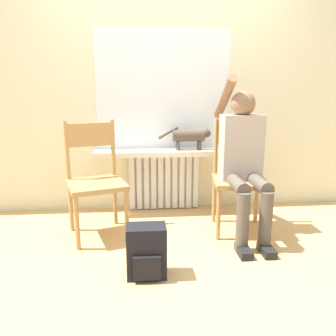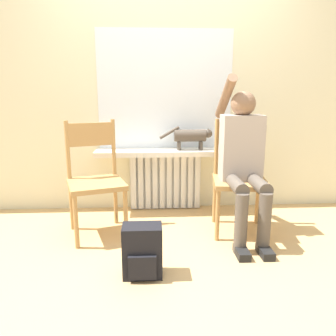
{
  "view_description": "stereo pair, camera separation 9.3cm",
  "coord_description": "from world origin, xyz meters",
  "px_view_note": "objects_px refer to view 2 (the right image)",
  "views": [
    {
      "loc": [
        -0.25,
        -2.14,
        1.21
      ],
      "look_at": [
        0.0,
        0.67,
        0.55
      ],
      "focal_mm": 35.0,
      "sensor_mm": 36.0,
      "label": 1
    },
    {
      "loc": [
        -0.16,
        -2.15,
        1.21
      ],
      "look_at": [
        0.0,
        0.67,
        0.55
      ],
      "focal_mm": 35.0,
      "sensor_mm": 36.0,
      "label": 2
    }
  ],
  "objects_px": {
    "chair_left": "(95,178)",
    "backpack": "(142,251)",
    "chair_right": "(240,176)",
    "cat": "(191,136)",
    "person": "(244,157)"
  },
  "relations": [
    {
      "from": "backpack",
      "to": "cat",
      "type": "bearing_deg",
      "value": 68.58
    },
    {
      "from": "chair_right",
      "to": "person",
      "type": "height_order",
      "value": "person"
    },
    {
      "from": "person",
      "to": "backpack",
      "type": "relative_size",
      "value": 3.81
    },
    {
      "from": "chair_left",
      "to": "person",
      "type": "bearing_deg",
      "value": -22.84
    },
    {
      "from": "cat",
      "to": "backpack",
      "type": "xyz_separation_m",
      "value": [
        -0.47,
        -1.19,
        -0.61
      ]
    },
    {
      "from": "chair_right",
      "to": "cat",
      "type": "distance_m",
      "value": 0.66
    },
    {
      "from": "cat",
      "to": "person",
      "type": "bearing_deg",
      "value": -58.34
    },
    {
      "from": "backpack",
      "to": "person",
      "type": "bearing_deg",
      "value": 36.11
    },
    {
      "from": "chair_left",
      "to": "person",
      "type": "relative_size",
      "value": 0.72
    },
    {
      "from": "chair_left",
      "to": "chair_right",
      "type": "distance_m",
      "value": 1.25
    },
    {
      "from": "chair_left",
      "to": "chair_right",
      "type": "bearing_deg",
      "value": -17.56
    },
    {
      "from": "chair_right",
      "to": "backpack",
      "type": "height_order",
      "value": "chair_right"
    },
    {
      "from": "chair_left",
      "to": "backpack",
      "type": "height_order",
      "value": "chair_left"
    },
    {
      "from": "person",
      "to": "backpack",
      "type": "distance_m",
      "value": 1.15
    },
    {
      "from": "chair_left",
      "to": "backpack",
      "type": "relative_size",
      "value": 2.75
    }
  ]
}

